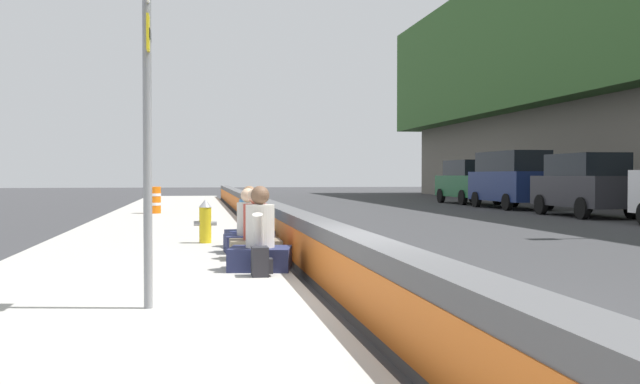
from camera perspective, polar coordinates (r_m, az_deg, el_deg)
ground_plane at (r=8.19m, az=2.91°, el=-9.28°), size 160.00×160.00×0.00m
sidewalk_strip at (r=8.03m, az=-16.11°, el=-9.03°), size 80.00×4.40×0.14m
jersey_barrier at (r=8.12m, az=2.88°, el=-6.34°), size 76.00×0.45×0.85m
route_sign_post at (r=7.62m, az=-13.48°, el=6.59°), size 0.44×0.09×3.60m
fire_hydrant at (r=14.70m, az=-9.06°, el=-2.26°), size 0.26×0.46×0.88m
seated_person_foreground at (r=10.46m, az=-4.76°, el=-4.09°), size 0.90×1.00×1.21m
seated_person_middle at (r=11.85m, az=-5.13°, el=-3.53°), size 0.74×0.83×1.16m
seated_person_rear at (r=12.85m, az=-5.72°, el=-3.18°), size 0.73×0.85×1.14m
seated_person_far at (r=13.87m, az=-5.61°, el=-2.81°), size 0.84×0.94×1.16m
backpack at (r=9.82m, az=-4.71°, el=-5.53°), size 0.32×0.28×0.40m
construction_barrel at (r=26.39m, az=-13.04°, el=-0.61°), size 0.54×0.54×0.95m
parked_car_fourth at (r=27.70m, az=20.22°, el=0.60°), size 4.83×2.13×2.28m
parked_car_midline at (r=33.34m, az=14.89°, el=1.05°), size 5.13×2.17×2.56m
parked_car_far at (r=38.39m, az=11.66°, el=0.84°), size 4.84×2.14×2.28m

